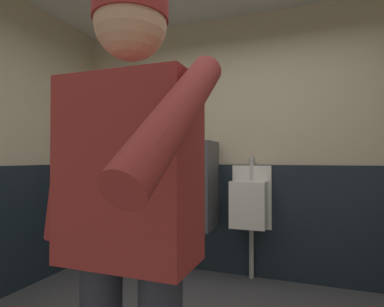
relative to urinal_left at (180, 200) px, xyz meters
name	(u,v)px	position (x,y,z in m)	size (l,w,h in m)	color
wall_back	(252,144)	(0.73, 0.22, 0.60)	(4.57, 0.12, 2.75)	beige
wainscot_band_back	(251,220)	(0.73, 0.14, -0.20)	(3.97, 0.03, 1.16)	#19232D
urinal_left	(180,200)	(0.00, 0.00, 0.00)	(0.40, 0.34, 1.24)	white
urinal_middle	(250,203)	(0.75, 0.00, 0.00)	(0.40, 0.34, 1.24)	white
privacy_divider_panel	(212,185)	(0.38, -0.07, 0.17)	(0.04, 0.40, 0.90)	#4C4C51
person	(129,207)	(0.75, -2.25, 0.29)	(0.65, 0.60, 1.79)	#2D3342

